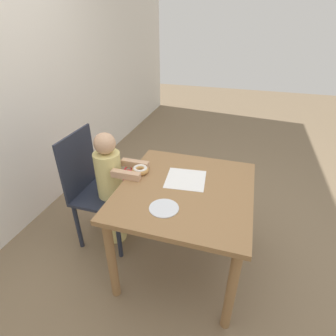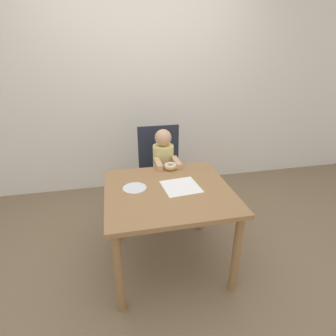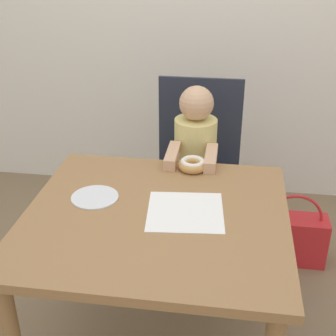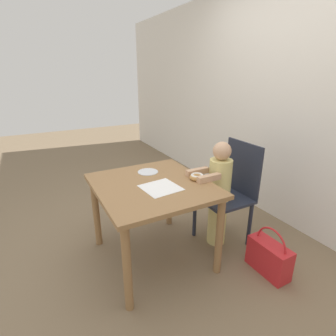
{
  "view_description": "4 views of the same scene",
  "coord_description": "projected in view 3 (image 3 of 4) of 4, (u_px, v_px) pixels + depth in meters",
  "views": [
    {
      "loc": [
        -1.43,
        -0.31,
        1.73
      ],
      "look_at": [
        0.03,
        0.13,
        0.84
      ],
      "focal_mm": 28.0,
      "sensor_mm": 36.0,
      "label": 1
    },
    {
      "loc": [
        -0.37,
        -1.71,
        1.7
      ],
      "look_at": [
        0.03,
        0.13,
        0.84
      ],
      "focal_mm": 28.0,
      "sensor_mm": 36.0,
      "label": 2
    },
    {
      "loc": [
        0.25,
        -1.42,
        1.63
      ],
      "look_at": [
        0.03,
        0.13,
        0.84
      ],
      "focal_mm": 50.0,
      "sensor_mm": 36.0,
      "label": 3
    },
    {
      "loc": [
        1.77,
        -0.8,
        1.57
      ],
      "look_at": [
        0.03,
        0.13,
        0.84
      ],
      "focal_mm": 28.0,
      "sensor_mm": 36.0,
      "label": 4
    }
  ],
  "objects": [
    {
      "name": "wall_back",
      "position": [
        198.0,
        2.0,
        2.81
      ],
      "size": [
        8.0,
        0.05,
        2.5
      ],
      "color": "silver",
      "rests_on": "ground_plane"
    },
    {
      "name": "chair",
      "position": [
        197.0,
        172.0,
        2.45
      ],
      "size": [
        0.44,
        0.43,
        0.97
      ],
      "color": "#232838",
      "rests_on": "ground_plane"
    },
    {
      "name": "plate",
      "position": [
        95.0,
        197.0,
        1.79
      ],
      "size": [
        0.18,
        0.18,
        0.01
      ],
      "color": "silver",
      "rests_on": "dining_table"
    },
    {
      "name": "napkin",
      "position": [
        185.0,
        212.0,
        1.7
      ],
      "size": [
        0.3,
        0.3,
        0.0
      ],
      "color": "white",
      "rests_on": "dining_table"
    },
    {
      "name": "handbag",
      "position": [
        292.0,
        237.0,
        2.54
      ],
      "size": [
        0.36,
        0.15,
        0.41
      ],
      "color": "red",
      "rests_on": "ground_plane"
    },
    {
      "name": "child_figure",
      "position": [
        194.0,
        181.0,
        2.32
      ],
      "size": [
        0.22,
        0.4,
        1.0
      ],
      "color": "#E0D17F",
      "rests_on": "ground_plane"
    },
    {
      "name": "dining_table",
      "position": [
        156.0,
        237.0,
        1.74
      ],
      "size": [
        0.96,
        0.89,
        0.72
      ],
      "color": "olive",
      "rests_on": "ground_plane"
    },
    {
      "name": "donut",
      "position": [
        193.0,
        164.0,
        2.0
      ],
      "size": [
        0.12,
        0.12,
        0.05
      ],
      "color": "tan",
      "rests_on": "dining_table"
    }
  ]
}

